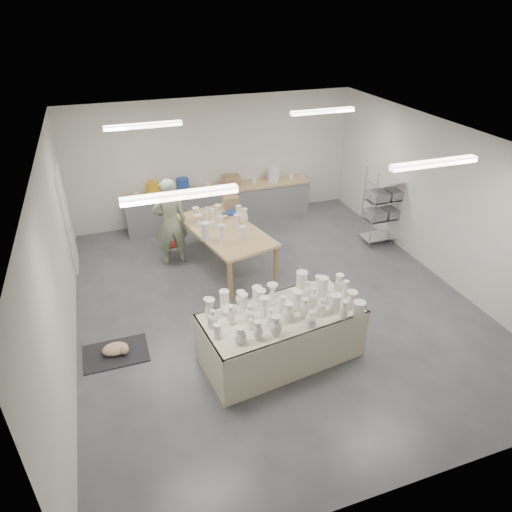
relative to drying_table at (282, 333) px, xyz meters
name	(u,v)px	position (x,y,z in m)	size (l,w,h in m)	color
room	(267,198)	(0.32, 1.56, 1.58)	(8.00, 8.02, 3.00)	#424449
back_counter	(220,203)	(0.42, 5.15, 0.01)	(4.60, 0.60, 1.24)	tan
wire_shelf	(385,205)	(3.63, 2.87, 0.44)	(0.88, 0.48, 1.80)	silver
drying_table	(282,333)	(0.00, 0.00, 0.00)	(2.55, 1.45, 1.21)	olive
work_table	(224,226)	(-0.04, 3.08, 0.41)	(1.69, 2.56, 1.25)	tan
rug	(116,353)	(-2.47, 0.92, -0.47)	(1.00, 0.70, 0.02)	black
cat	(116,349)	(-2.45, 0.90, -0.37)	(0.45, 0.35, 0.17)	white
potter	(170,222)	(-1.07, 3.52, 0.46)	(0.69, 0.45, 1.88)	gray
red_stool	(171,245)	(-1.07, 3.79, -0.22)	(0.40, 0.40, 0.29)	#AB1F18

